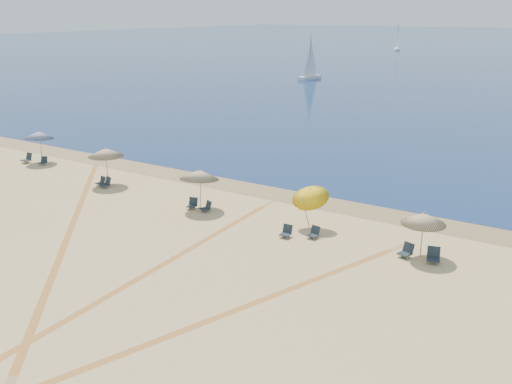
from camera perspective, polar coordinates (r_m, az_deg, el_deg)
wet_sand at (r=36.40m, az=3.39°, el=-0.34°), size 500.00×500.00×0.00m
umbrella_0 at (r=46.99m, az=-20.82°, el=5.34°), size 2.25×2.28×2.48m
umbrella_1 at (r=39.44m, az=-14.74°, el=3.84°), size 2.35×2.35×2.55m
umbrella_2 at (r=33.61m, az=-5.68°, el=1.75°), size 2.33×2.37×2.44m
umbrella_3 at (r=30.60m, az=5.37°, el=-0.21°), size 2.01×2.05×2.57m
umbrella_4 at (r=27.96m, az=16.37°, el=-2.55°), size 2.11×2.11×2.25m
chair_0 at (r=47.58m, az=-21.82°, el=3.12°), size 0.65×0.75×0.74m
chair_1 at (r=46.52m, az=-20.43°, el=2.91°), size 0.69×0.74×0.62m
chair_2 at (r=39.79m, az=-15.16°, el=1.02°), size 0.57×0.64×0.59m
chair_3 at (r=39.23m, az=-14.69°, el=0.89°), size 0.71×0.78×0.68m
chair_4 at (r=34.12m, az=-6.34°, el=-1.17°), size 0.67×0.73×0.63m
chair_5 at (r=33.50m, az=-4.94°, el=-1.50°), size 0.72×0.76×0.62m
chair_6 at (r=29.75m, az=3.05°, el=-3.97°), size 0.55×0.63×0.63m
chair_7 at (r=29.74m, az=5.79°, el=-4.06°), size 0.56×0.64×0.61m
chair_8 at (r=28.29m, az=14.77°, el=-5.70°), size 0.71×0.78×0.67m
chair_9 at (r=28.04m, az=17.26°, el=-6.09°), size 0.76×0.83×0.71m
sailboat_0 at (r=99.92m, az=5.44°, el=12.43°), size 2.06×5.22×7.57m
sailboat_2 at (r=179.39m, az=13.91°, el=14.31°), size 3.46×5.28×7.78m
tire_tracks at (r=25.96m, az=-15.19°, el=-8.61°), size 49.47×44.93×0.00m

